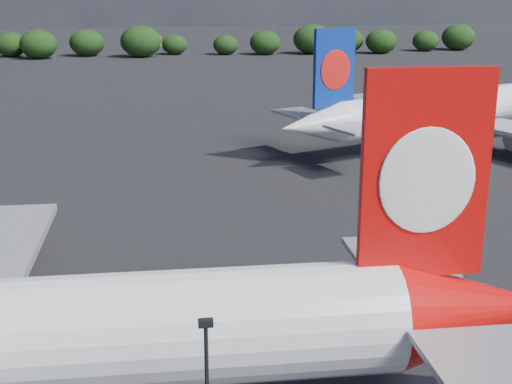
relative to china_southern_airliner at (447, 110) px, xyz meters
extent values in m
plane|color=black|center=(-48.18, 4.63, -4.89)|extent=(500.00, 500.00, 0.00)
cone|color=red|center=(-23.05, -57.33, 0.66)|extent=(9.03, 5.78, 5.55)
cube|color=red|center=(-26.38, -57.24, 7.77)|extent=(6.12, 0.72, 9.99)
ellipsoid|color=white|center=(-26.39, -57.57, 7.57)|extent=(4.67, 0.35, 5.11)
ellipsoid|color=white|center=(-26.37, -56.90, 7.57)|extent=(4.67, 0.35, 5.11)
cube|color=#A1A3A9|center=(-25.43, -63.37, 1.10)|extent=(5.17, 6.79, 0.33)
cube|color=#A1A3A9|center=(-25.11, -51.16, 1.10)|extent=(5.17, 6.79, 0.33)
cylinder|color=black|center=(-46.27, -53.38, -3.23)|extent=(0.32, 0.32, 2.78)
cylinder|color=white|center=(1.60, 0.62, 0.16)|extent=(37.62, 18.56, 5.05)
cone|color=white|center=(-20.06, -7.76, 0.16)|extent=(9.36, 7.63, 5.05)
cube|color=navy|center=(-17.24, -6.67, 6.62)|extent=(5.36, 2.48, 9.09)
ellipsoid|color=red|center=(-17.13, -6.95, 6.44)|extent=(4.03, 1.72, 4.65)
ellipsoid|color=red|center=(-17.34, -6.39, 6.44)|extent=(4.03, 1.72, 4.65)
cube|color=#A1A3A9|center=(-16.17, -12.21, 0.56)|extent=(6.43, 7.29, 0.30)
cube|color=#A1A3A9|center=(-20.18, -1.85, 0.56)|extent=(6.43, 7.29, 0.30)
cube|color=#A1A3A9|center=(-1.25, 13.60, -1.46)|extent=(13.41, 21.21, 0.56)
cylinder|color=#A1A3A9|center=(2.46, 9.62, -2.77)|extent=(5.69, 4.37, 2.73)
cube|color=#A1A3A9|center=(2.46, 9.62, -2.06)|extent=(2.18, 1.08, 1.21)
cylinder|color=black|center=(0.81, -2.93, -3.38)|extent=(0.37, 0.37, 2.53)
cylinder|color=black|center=(0.81, -2.93, -4.34)|extent=(1.20, 0.82, 1.11)
cylinder|color=black|center=(-0.22, -3.34, -4.34)|extent=(1.20, 0.82, 1.11)
cylinder|color=black|center=(-1.37, 2.72, -3.38)|extent=(0.37, 0.37, 2.53)
cylinder|color=black|center=(-1.37, 2.72, -4.34)|extent=(1.20, 0.82, 1.11)
cylinder|color=black|center=(-2.41, 2.32, -4.34)|extent=(1.20, 0.82, 1.11)
cube|color=black|center=(-37.29, -64.19, 4.53)|extent=(0.55, 0.30, 0.28)
cube|color=#14641B|center=(-66.18, 120.63, -1.69)|extent=(6.00, 0.30, 2.60)
cylinder|color=gray|center=(-68.68, 120.63, -3.89)|extent=(0.20, 0.20, 2.00)
cylinder|color=gray|center=(-63.68, 120.63, -3.89)|extent=(0.20, 0.20, 2.00)
cube|color=yellow|center=(-36.18, 126.63, -0.89)|extent=(5.00, 0.30, 3.00)
cylinder|color=gray|center=(-36.18, 126.63, -3.64)|extent=(0.30, 0.30, 2.50)
ellipsoid|color=black|center=(-76.44, 128.31, -1.44)|extent=(8.97, 7.59, 6.90)
ellipsoid|color=black|center=(-67.86, 121.33, -0.87)|extent=(10.45, 8.84, 8.04)
ellipsoid|color=black|center=(-55.02, 126.61, -1.07)|extent=(9.94, 8.41, 7.64)
ellipsoid|color=black|center=(-39.62, 121.47, -0.44)|extent=(11.57, 9.79, 8.90)
ellipsoid|color=black|center=(-29.80, 127.42, -1.99)|extent=(7.54, 6.38, 5.80)
ellipsoid|color=black|center=(-14.92, 124.62, -2.02)|extent=(7.46, 6.31, 5.74)
ellipsoid|color=black|center=(-3.39, 123.00, -1.36)|extent=(9.19, 7.78, 7.07)
ellipsoid|color=black|center=(10.69, 122.90, -0.56)|extent=(11.26, 9.53, 8.66)
ellipsoid|color=black|center=(22.40, 125.45, -1.22)|extent=(9.54, 8.08, 7.34)
ellipsoid|color=black|center=(31.44, 120.80, -1.26)|extent=(9.44, 7.98, 7.26)
ellipsoid|color=black|center=(47.53, 126.18, -1.74)|extent=(8.19, 6.93, 6.30)
ellipsoid|color=black|center=(58.94, 127.77, -0.85)|extent=(10.50, 8.88, 8.08)
camera|label=1|loc=(-39.11, -87.61, 16.50)|focal=50.00mm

